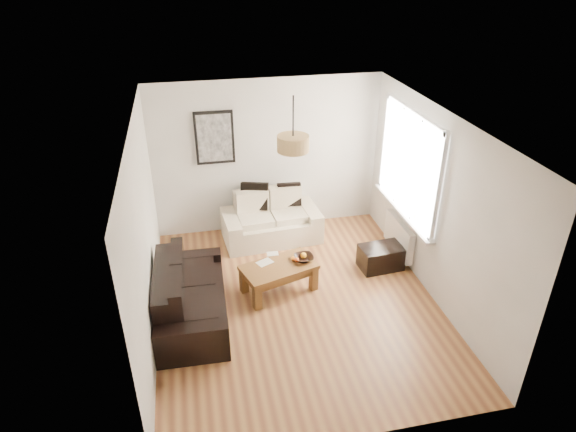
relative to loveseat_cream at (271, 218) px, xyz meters
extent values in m
plane|color=brown|center=(0.04, -1.78, -0.39)|extent=(4.50, 4.50, 0.00)
cube|color=white|center=(1.86, -0.98, -0.01)|extent=(0.10, 0.90, 0.52)
cylinder|color=tan|center=(0.04, -1.48, 1.84)|extent=(0.40, 0.40, 0.20)
cube|color=black|center=(1.49, -1.21, -0.21)|extent=(0.67, 0.46, 0.37)
cube|color=black|center=(-0.24, 0.19, 0.33)|extent=(0.47, 0.26, 0.45)
cube|color=black|center=(0.35, 0.19, 0.31)|extent=(0.40, 0.15, 0.39)
imported|color=black|center=(0.23, -1.39, 0.06)|extent=(0.29, 0.29, 0.07)
sphere|color=#FF5915|center=(0.11, -1.42, 0.07)|extent=(0.08, 0.08, 0.07)
sphere|color=orange|center=(0.23, -1.33, 0.07)|extent=(0.11, 0.11, 0.09)
sphere|color=orange|center=(0.07, -1.38, 0.07)|extent=(0.08, 0.08, 0.07)
cube|color=beige|center=(-0.33, -1.34, 0.03)|extent=(0.27, 0.24, 0.01)
camera|label=1|loc=(-1.23, -7.17, 3.98)|focal=31.02mm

